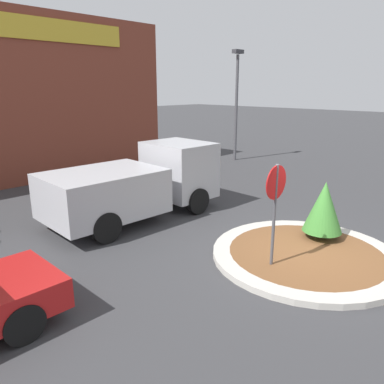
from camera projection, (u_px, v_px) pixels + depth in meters
ground_plane at (305, 258)px, 9.27m from camera, size 120.00×120.00×0.00m
traffic_island at (306, 255)px, 9.25m from camera, size 4.58×4.58×0.15m
stop_sign at (275, 198)px, 8.18m from camera, size 0.76×0.07×2.49m
island_shrub at (324, 207)px, 9.88m from camera, size 1.03×1.03×1.56m
utility_truck at (138, 183)px, 11.88m from camera, size 5.68×2.58×2.25m
light_pole at (237, 97)px, 20.71m from camera, size 0.70×0.30×6.01m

